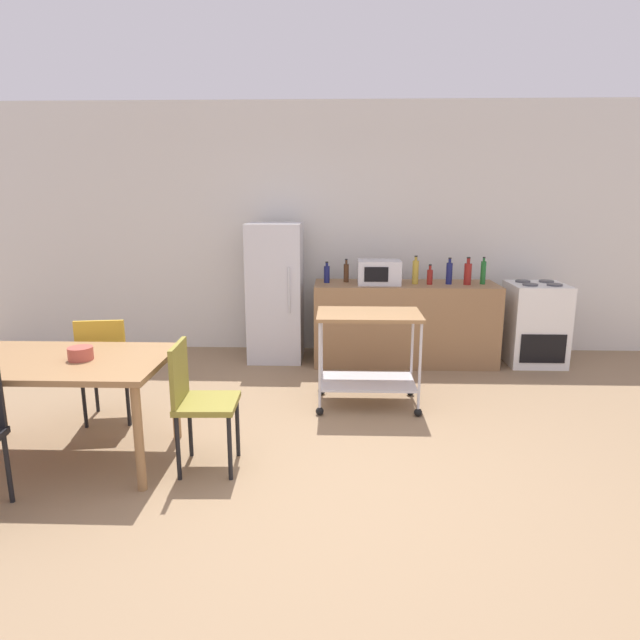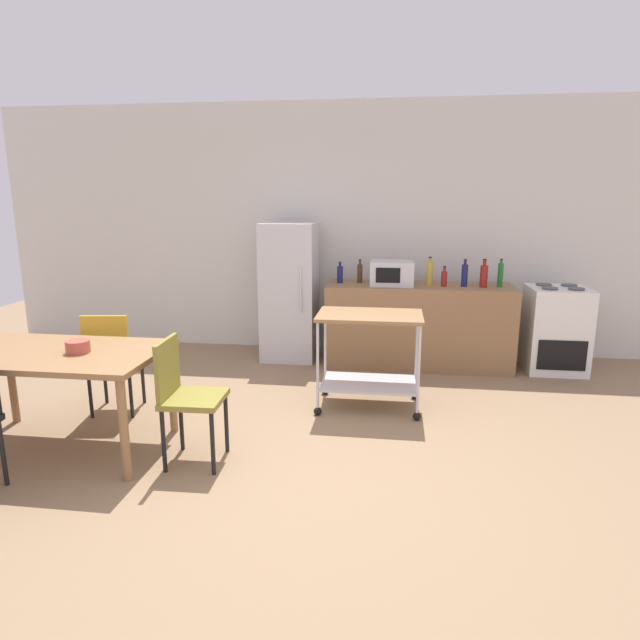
% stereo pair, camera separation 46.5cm
% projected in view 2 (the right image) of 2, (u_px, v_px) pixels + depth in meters
% --- Properties ---
extents(ground_plane, '(12.00, 12.00, 0.00)m').
position_uv_depth(ground_plane, '(296.00, 474.00, 3.68)').
color(ground_plane, '#8C7051').
extents(back_wall, '(8.40, 0.12, 2.90)m').
position_uv_depth(back_wall, '(343.00, 230.00, 6.45)').
color(back_wall, silver).
rests_on(back_wall, ground_plane).
extents(kitchen_counter, '(2.00, 0.64, 0.90)m').
position_uv_depth(kitchen_counter, '(418.00, 325.00, 5.97)').
color(kitchen_counter, olive).
rests_on(kitchen_counter, ground_plane).
extents(dining_table, '(1.50, 0.90, 0.75)m').
position_uv_depth(dining_table, '(57.00, 362.00, 3.92)').
color(dining_table, olive).
rests_on(dining_table, ground_plane).
extents(chair_olive, '(0.41, 0.41, 0.89)m').
position_uv_depth(chair_olive, '(185.00, 392.00, 3.75)').
color(chair_olive, olive).
rests_on(chair_olive, ground_plane).
extents(chair_mustard, '(0.46, 0.46, 0.89)m').
position_uv_depth(chair_mustard, '(112.00, 356.00, 4.61)').
color(chair_mustard, gold).
rests_on(chair_mustard, ground_plane).
extents(stove_oven, '(0.60, 0.61, 0.92)m').
position_uv_depth(stove_oven, '(555.00, 329.00, 5.80)').
color(stove_oven, white).
rests_on(stove_oven, ground_plane).
extents(refrigerator, '(0.60, 0.63, 1.55)m').
position_uv_depth(refrigerator, '(290.00, 292.00, 6.19)').
color(refrigerator, silver).
rests_on(refrigerator, ground_plane).
extents(kitchen_cart, '(0.91, 0.57, 0.85)m').
position_uv_depth(kitchen_cart, '(369.00, 345.00, 4.73)').
color(kitchen_cart, olive).
rests_on(kitchen_cart, ground_plane).
extents(bottle_vinegar, '(0.06, 0.06, 0.23)m').
position_uv_depth(bottle_vinegar, '(340.00, 274.00, 5.99)').
color(bottle_vinegar, navy).
rests_on(bottle_vinegar, kitchen_counter).
extents(bottle_sparkling_water, '(0.06, 0.06, 0.26)m').
position_uv_depth(bottle_sparkling_water, '(360.00, 273.00, 6.01)').
color(bottle_sparkling_water, '#4C2D19').
rests_on(bottle_sparkling_water, kitchen_counter).
extents(microwave, '(0.46, 0.35, 0.26)m').
position_uv_depth(microwave, '(392.00, 273.00, 5.84)').
color(microwave, silver).
rests_on(microwave, kitchen_counter).
extents(bottle_soy_sauce, '(0.07, 0.07, 0.31)m').
position_uv_depth(bottle_soy_sauce, '(430.00, 273.00, 5.80)').
color(bottle_soy_sauce, gold).
rests_on(bottle_soy_sauce, kitchen_counter).
extents(bottle_olive_oil, '(0.06, 0.06, 0.22)m').
position_uv_depth(bottle_olive_oil, '(444.00, 278.00, 5.76)').
color(bottle_olive_oil, maroon).
rests_on(bottle_olive_oil, kitchen_counter).
extents(bottle_hot_sauce, '(0.07, 0.07, 0.29)m').
position_uv_depth(bottle_hot_sauce, '(465.00, 275.00, 5.75)').
color(bottle_hot_sauce, navy).
rests_on(bottle_hot_sauce, kitchen_counter).
extents(bottle_sesame_oil, '(0.08, 0.08, 0.30)m').
position_uv_depth(bottle_sesame_oil, '(484.00, 276.00, 5.70)').
color(bottle_sesame_oil, maroon).
rests_on(bottle_sesame_oil, kitchen_counter).
extents(bottle_soda, '(0.06, 0.06, 0.30)m').
position_uv_depth(bottle_soda, '(500.00, 275.00, 5.72)').
color(bottle_soda, '#1E6628').
rests_on(bottle_soda, kitchen_counter).
extents(fruit_bowl, '(0.17, 0.17, 0.09)m').
position_uv_depth(fruit_bowl, '(78.00, 347.00, 3.86)').
color(fruit_bowl, '#B24C3F').
rests_on(fruit_bowl, dining_table).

